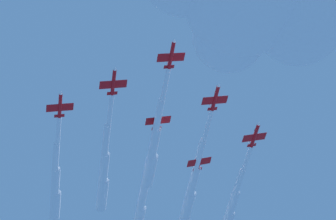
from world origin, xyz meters
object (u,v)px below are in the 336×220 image
object	(u,v)px
jet_lead	(154,144)
jet_port_mid	(143,198)
jet_starboard_mid	(233,204)
jet_starboard_inner	(104,169)
jet_port_outer	(56,182)
jet_port_inner	(193,182)

from	to	relation	value
jet_lead	jet_port_mid	size ratio (longest dim) A/B	0.96
jet_starboard_mid	jet_starboard_inner	bearing A→B (deg)	1.11
jet_lead	jet_port_outer	bearing A→B (deg)	-46.77
jet_port_outer	jet_port_mid	bearing A→B (deg)	175.81
jet_port_inner	jet_starboard_inner	size ratio (longest dim) A/B	1.00
jet_port_inner	jet_starboard_inner	xyz separation A→B (m)	(29.40, -4.62, 1.20)
jet_starboard_inner	jet_starboard_mid	size ratio (longest dim) A/B	1.12
jet_lead	jet_port_mid	distance (m)	26.13
jet_port_mid	jet_starboard_mid	bearing A→B (deg)	162.66
jet_starboard_inner	jet_lead	bearing A→B (deg)	128.34
jet_port_outer	jet_starboard_mid	bearing A→B (deg)	169.14
jet_starboard_mid	jet_port_outer	size ratio (longest dim) A/B	0.94
jet_port_inner	jet_lead	bearing A→B (deg)	32.94
jet_port_inner	jet_port_outer	bearing A→B (deg)	-21.37
jet_starboard_inner	jet_port_outer	world-z (taller)	jet_port_outer
jet_lead	jet_starboard_mid	world-z (taller)	jet_lead
jet_lead	jet_port_outer	size ratio (longest dim) A/B	1.02
jet_lead	jet_port_mid	bearing A→B (deg)	-98.29
jet_starboard_inner	jet_port_outer	bearing A→B (deg)	-41.52
jet_port_inner	jet_port_outer	xyz separation A→B (m)	(43.33, -16.95, 2.86)
jet_port_inner	jet_port_outer	size ratio (longest dim) A/B	1.06
jet_starboard_mid	jet_lead	bearing A→B (deg)	26.36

